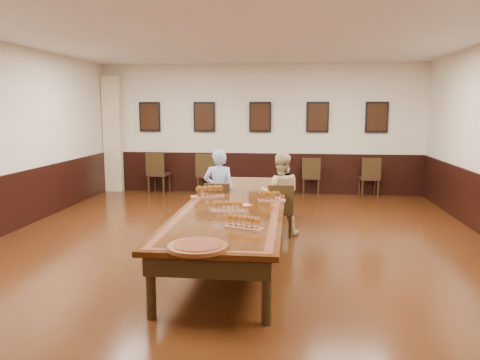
# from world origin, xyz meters

# --- Properties ---
(floor) EXTENTS (8.00, 10.00, 0.02)m
(floor) POSITION_xyz_m (0.00, 0.00, -0.01)
(floor) COLOR black
(floor) RESTS_ON ground
(ceiling) EXTENTS (8.00, 10.00, 0.02)m
(ceiling) POSITION_xyz_m (0.00, 0.00, 3.21)
(ceiling) COLOR white
(ceiling) RESTS_ON floor
(wall_back) EXTENTS (8.00, 0.02, 3.20)m
(wall_back) POSITION_xyz_m (0.00, 5.01, 1.60)
(wall_back) COLOR beige
(wall_back) RESTS_ON floor
(wall_front) EXTENTS (8.00, 0.02, 3.20)m
(wall_front) POSITION_xyz_m (0.00, -5.01, 1.60)
(wall_front) COLOR beige
(wall_front) RESTS_ON floor
(chair_man) EXTENTS (0.43, 0.46, 0.89)m
(chair_man) POSITION_xyz_m (-0.41, 0.94, 0.45)
(chair_man) COLOR black
(chair_man) RESTS_ON floor
(chair_woman) EXTENTS (0.44, 0.47, 0.88)m
(chair_woman) POSITION_xyz_m (0.62, 0.97, 0.44)
(chair_woman) COLOR black
(chair_woman) RESTS_ON floor
(spare_chair_a) EXTENTS (0.54, 0.58, 1.02)m
(spare_chair_a) POSITION_xyz_m (-2.51, 4.64, 0.51)
(spare_chair_a) COLOR black
(spare_chair_a) RESTS_ON floor
(spare_chair_b) EXTENTS (0.50, 0.54, 1.03)m
(spare_chair_b) POSITION_xyz_m (-1.27, 4.57, 0.51)
(spare_chair_b) COLOR black
(spare_chair_b) RESTS_ON floor
(spare_chair_c) EXTENTS (0.46, 0.50, 0.93)m
(spare_chair_c) POSITION_xyz_m (1.27, 4.82, 0.46)
(spare_chair_c) COLOR black
(spare_chair_c) RESTS_ON floor
(spare_chair_d) EXTENTS (0.47, 0.51, 0.96)m
(spare_chair_d) POSITION_xyz_m (2.65, 4.75, 0.48)
(spare_chair_d) COLOR black
(spare_chair_d) RESTS_ON floor
(person_man) EXTENTS (0.53, 0.35, 1.43)m
(person_man) POSITION_xyz_m (-0.42, 1.04, 0.71)
(person_man) COLOR #5572D5
(person_man) RESTS_ON floor
(person_woman) EXTENTS (0.71, 0.57, 1.38)m
(person_woman) POSITION_xyz_m (0.62, 1.07, 0.69)
(person_woman) COLOR #DBC389
(person_woman) RESTS_ON floor
(pink_phone) EXTENTS (0.07, 0.13, 0.01)m
(pink_phone) POSITION_xyz_m (0.60, 0.32, 0.76)
(pink_phone) COLOR #DA487F
(pink_phone) RESTS_ON conference_table
(curtain) EXTENTS (0.45, 0.18, 2.90)m
(curtain) POSITION_xyz_m (-3.75, 4.82, 1.45)
(curtain) COLOR beige
(curtain) RESTS_ON floor
(wainscoting) EXTENTS (8.00, 10.00, 1.00)m
(wainscoting) POSITION_xyz_m (0.00, 0.00, 0.50)
(wainscoting) COLOR black
(wainscoting) RESTS_ON floor
(conference_table) EXTENTS (1.40, 5.00, 0.76)m
(conference_table) POSITION_xyz_m (0.00, 0.00, 0.61)
(conference_table) COLOR black
(conference_table) RESTS_ON floor
(posters) EXTENTS (6.14, 0.04, 0.74)m
(posters) POSITION_xyz_m (0.00, 4.94, 1.90)
(posters) COLOR black
(posters) RESTS_ON wall_back
(flight_a) EXTENTS (0.53, 0.33, 0.19)m
(flight_a) POSITION_xyz_m (-0.47, 0.29, 0.84)
(flight_a) COLOR #98593F
(flight_a) RESTS_ON conference_table
(flight_b) EXTENTS (0.41, 0.15, 0.15)m
(flight_b) POSITION_xyz_m (0.50, 0.11, 0.82)
(flight_b) COLOR #98593F
(flight_b) RESTS_ON conference_table
(flight_c) EXTENTS (0.41, 0.13, 0.15)m
(flight_c) POSITION_xyz_m (-0.02, -0.68, 0.82)
(flight_c) COLOR #98593F
(flight_c) RESTS_ON conference_table
(flight_d) EXTENTS (0.46, 0.29, 0.16)m
(flight_d) POSITION_xyz_m (0.27, -1.53, 0.83)
(flight_d) COLOR #98593F
(flight_d) RESTS_ON conference_table
(red_plate_grp) EXTENTS (0.21, 0.21, 0.03)m
(red_plate_grp) POSITION_xyz_m (0.17, -0.30, 0.76)
(red_plate_grp) COLOR #B02F0B
(red_plate_grp) RESTS_ON conference_table
(carved_platter) EXTENTS (0.75, 0.75, 0.05)m
(carved_platter) POSITION_xyz_m (-0.09, -2.33, 0.77)
(carved_platter) COLOR #5C2B12
(carved_platter) RESTS_ON conference_table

